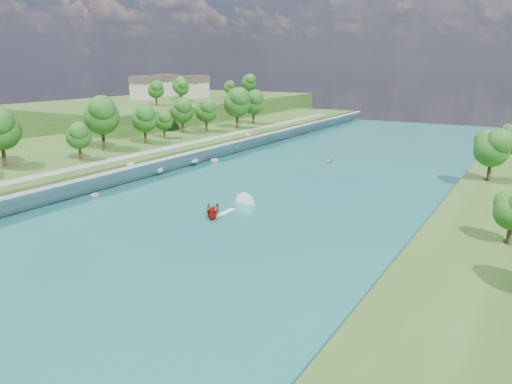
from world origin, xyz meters
The scene contains 11 objects.
ground centered at (0.00, 0.00, 0.00)m, with size 260.00×260.00×0.00m, color #2D5119.
river_water centered at (0.00, 20.00, 0.05)m, with size 55.00×240.00×0.10m, color #195B60.
berm_west centered at (-50.00, 20.00, 1.75)m, with size 45.00×240.00×3.50m, color #2D5119.
ridge_west centered at (-82.50, 95.00, 4.50)m, with size 60.00×120.00×9.00m, color #2D5119.
riprap_bank centered at (-25.85, 19.45, 1.80)m, with size 4.81×236.00×4.61m.
riverside_path centered at (-32.50, 20.00, 3.55)m, with size 3.00×200.00×0.10m, color gray.
ridge_houses centered at (-88.67, 100.00, 13.31)m, with size 29.50×29.50×8.40m.
trees_west centered at (-41.79, 13.83, 9.41)m, with size 15.96×150.92×13.70m.
trees_ridge centered at (-68.60, 95.15, 13.70)m, with size 18.26×57.11×10.36m.
motorboat centered at (-0.37, 4.53, 0.75)m, with size 3.60×18.83×2.18m.
raft centered at (-1.84, 50.27, 0.45)m, with size 2.38×3.07×1.53m.
Camera 1 is at (39.54, -53.54, 21.67)m, focal length 35.00 mm.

